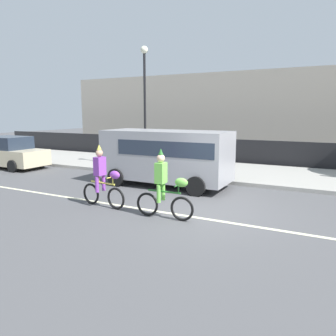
{
  "coord_description": "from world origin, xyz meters",
  "views": [
    {
      "loc": [
        3.39,
        -8.58,
        2.86
      ],
      "look_at": [
        -1.68,
        1.2,
        1.0
      ],
      "focal_mm": 35.0,
      "sensor_mm": 36.0,
      "label": 1
    }
  ],
  "objects_px": {
    "parade_cyclist_purple": "(103,180)",
    "parked_van_grey": "(168,154)",
    "parade_cyclist_lime": "(165,188)",
    "parked_car_beige": "(10,153)",
    "street_lamp_post": "(145,89)"
  },
  "relations": [
    {
      "from": "parade_cyclist_purple",
      "to": "parked_van_grey",
      "type": "height_order",
      "value": "parked_van_grey"
    },
    {
      "from": "parade_cyclist_lime",
      "to": "parked_van_grey",
      "type": "xyz_separation_m",
      "value": [
        -1.81,
        3.66,
        0.44
      ]
    },
    {
      "from": "parked_van_grey",
      "to": "parked_car_beige",
      "type": "relative_size",
      "value": 1.22
    },
    {
      "from": "parade_cyclist_purple",
      "to": "street_lamp_post",
      "type": "relative_size",
      "value": 0.33
    },
    {
      "from": "parade_cyclist_purple",
      "to": "street_lamp_post",
      "type": "bearing_deg",
      "value": 110.03
    },
    {
      "from": "parade_cyclist_purple",
      "to": "parked_car_beige",
      "type": "xyz_separation_m",
      "value": [
        -8.98,
        3.56,
        -0.06
      ]
    },
    {
      "from": "parade_cyclist_lime",
      "to": "street_lamp_post",
      "type": "bearing_deg",
      "value": 125.17
    },
    {
      "from": "parade_cyclist_purple",
      "to": "parade_cyclist_lime",
      "type": "height_order",
      "value": "same"
    },
    {
      "from": "parked_car_beige",
      "to": "street_lamp_post",
      "type": "relative_size",
      "value": 0.7
    },
    {
      "from": "street_lamp_post",
      "to": "parked_van_grey",
      "type": "bearing_deg",
      "value": -45.26
    },
    {
      "from": "parked_van_grey",
      "to": "street_lamp_post",
      "type": "relative_size",
      "value": 0.85
    },
    {
      "from": "parked_car_beige",
      "to": "street_lamp_post",
      "type": "bearing_deg",
      "value": 21.51
    },
    {
      "from": "parade_cyclist_lime",
      "to": "parked_van_grey",
      "type": "relative_size",
      "value": 0.38
    },
    {
      "from": "street_lamp_post",
      "to": "parked_car_beige",
      "type": "bearing_deg",
      "value": -158.49
    },
    {
      "from": "parade_cyclist_lime",
      "to": "parked_car_beige",
      "type": "xyz_separation_m",
      "value": [
        -11.18,
        3.69,
        -0.06
      ]
    }
  ]
}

